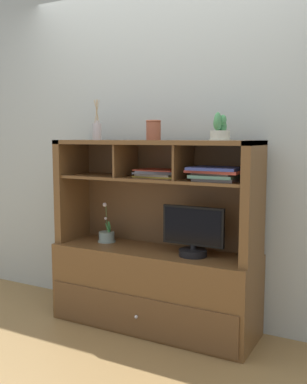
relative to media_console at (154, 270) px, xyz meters
name	(u,v)px	position (x,y,z in m)	size (l,w,h in m)	color
floor_plane	(154,327)	(0.00, -0.01, -0.43)	(6.00, 6.00, 0.02)	olive
back_wall	(170,135)	(0.00, 0.26, 0.98)	(6.00, 0.02, 2.80)	#AEB6B2
media_console	(154,270)	(0.00, 0.00, 0.00)	(1.50, 0.50, 1.36)	brown
tv_monitor	(193,234)	(0.32, -0.04, 0.31)	(0.44, 0.19, 0.34)	black
potted_orchid	(107,236)	(-0.43, 0.02, 0.20)	(0.14, 0.14, 0.30)	gray
magazine_stack_left	(158,173)	(0.02, 0.03, 0.70)	(0.35, 0.26, 0.06)	gold
magazine_stack_centre	(216,174)	(0.48, -0.04, 0.72)	(0.38, 0.26, 0.09)	slate
diffuser_bottle	(97,131)	(-0.49, 0.00, 1.00)	(0.07, 0.07, 0.30)	#B8AFB2
potted_succulent	(220,130)	(0.49, 0.00, 1.00)	(0.15, 0.15, 0.18)	silver
ceramic_vase	(153,130)	(0.00, -0.01, 1.01)	(0.11, 0.11, 0.14)	brown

